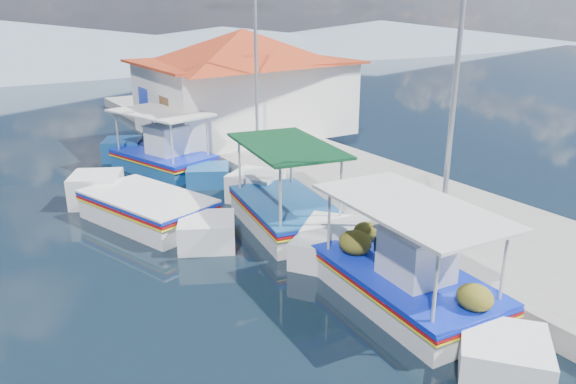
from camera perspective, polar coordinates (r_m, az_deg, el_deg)
ground at (r=9.91m, az=5.13°, el=-17.04°), size 160.00×160.00×0.00m
quay at (r=17.35m, az=8.74°, el=-0.10°), size 5.00×44.00×0.50m
bollards at (r=15.41m, az=4.69°, el=-0.80°), size 0.20×17.20×0.30m
main_caique at (r=11.62m, az=11.79°, el=-8.98°), size 2.42×7.18×2.37m
caique_green_canopy at (r=15.08m, az=-0.38°, el=-2.23°), size 2.83×6.89×2.61m
caique_blue_hull at (r=15.94m, az=-14.36°, el=-1.88°), size 3.45×6.57×1.23m
caique_far at (r=20.81m, az=-12.83°, el=3.40°), size 3.39×6.65×2.44m
harbor_building at (r=24.26m, az=-4.62°, el=11.54°), size 10.49×10.49×4.40m
lamp_post_near at (r=12.77m, az=16.56°, el=9.27°), size 1.21×0.14×6.00m
lamp_post_far at (r=19.85m, az=-3.58°, el=13.10°), size 1.21×0.14×6.00m
mountain_ridge at (r=63.49m, az=-22.42°, el=13.98°), size 171.40×96.00×5.50m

